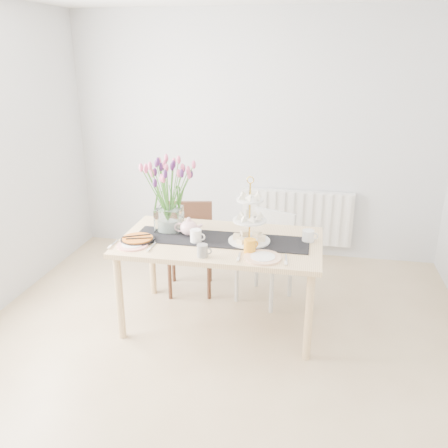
% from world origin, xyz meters
% --- Properties ---
extents(room_shell, '(4.50, 4.50, 4.50)m').
position_xyz_m(room_shell, '(0.00, 0.00, 1.30)').
color(room_shell, tan).
rests_on(room_shell, ground).
extents(radiator, '(1.20, 0.08, 0.60)m').
position_xyz_m(radiator, '(0.50, 2.19, 0.45)').
color(radiator, white).
rests_on(radiator, room_shell).
extents(dining_table, '(1.60, 0.90, 0.75)m').
position_xyz_m(dining_table, '(-0.04, 0.64, 0.67)').
color(dining_table, tan).
rests_on(dining_table, ground).
extents(chair_brown, '(0.49, 0.49, 0.83)m').
position_xyz_m(chair_brown, '(-0.45, 1.23, 0.48)').
color(chair_brown, '#3C2216').
rests_on(chair_brown, ground).
extents(chair_white, '(0.52, 0.52, 0.81)m').
position_xyz_m(chair_white, '(0.30, 1.18, 0.47)').
color(chair_white, silver).
rests_on(chair_white, ground).
extents(table_runner, '(1.40, 0.35, 0.01)m').
position_xyz_m(table_runner, '(-0.04, 0.64, 0.75)').
color(table_runner, black).
rests_on(table_runner, dining_table).
extents(tulip_vase, '(0.73, 0.73, 0.63)m').
position_xyz_m(tulip_vase, '(-0.50, 0.76, 1.15)').
color(tulip_vase, silver).
rests_on(tulip_vase, dining_table).
extents(cake_stand, '(0.33, 0.33, 0.48)m').
position_xyz_m(cake_stand, '(0.19, 0.63, 0.89)').
color(cake_stand, gold).
rests_on(cake_stand, dining_table).
extents(teapot, '(0.24, 0.20, 0.15)m').
position_xyz_m(teapot, '(-0.31, 0.68, 0.82)').
color(teapot, white).
rests_on(teapot, dining_table).
extents(cream_jug, '(0.10, 0.10, 0.09)m').
position_xyz_m(cream_jug, '(0.65, 0.74, 0.80)').
color(cream_jug, white).
rests_on(cream_jug, dining_table).
extents(tart_tin, '(0.27, 0.27, 0.03)m').
position_xyz_m(tart_tin, '(-0.68, 0.48, 0.77)').
color(tart_tin, black).
rests_on(tart_tin, dining_table).
extents(mug_grey, '(0.08, 0.08, 0.09)m').
position_xyz_m(mug_grey, '(-0.10, 0.29, 0.80)').
color(mug_grey, gray).
rests_on(mug_grey, dining_table).
extents(mug_white, '(0.11, 0.11, 0.11)m').
position_xyz_m(mug_white, '(-0.22, 0.55, 0.80)').
color(mug_white, white).
rests_on(mug_white, dining_table).
extents(mug_orange, '(0.13, 0.13, 0.11)m').
position_xyz_m(mug_orange, '(0.23, 0.43, 0.80)').
color(mug_orange, orange).
rests_on(mug_orange, dining_table).
extents(plate_left, '(0.24, 0.24, 0.01)m').
position_xyz_m(plate_left, '(-0.68, 0.38, 0.76)').
color(plate_left, white).
rests_on(plate_left, dining_table).
extents(plate_right, '(0.30, 0.30, 0.01)m').
position_xyz_m(plate_right, '(0.33, 0.34, 0.76)').
color(plate_right, white).
rests_on(plate_right, dining_table).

